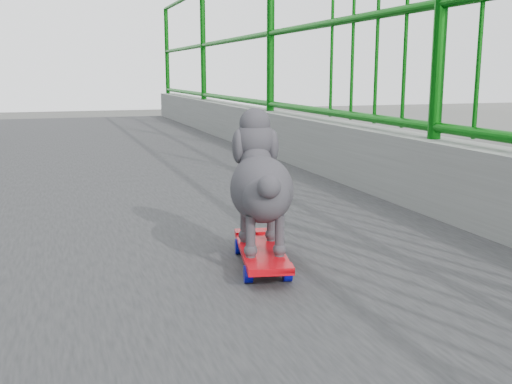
{
  "coord_description": "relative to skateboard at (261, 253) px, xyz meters",
  "views": [
    {
      "loc": [
        -0.13,
        3.85,
        7.57
      ],
      "look_at": [
        0.44,
        5.53,
        7.22
      ],
      "focal_mm": 42.0,
      "sensor_mm": 36.0,
      "label": 1
    }
  ],
  "objects": [
    {
      "name": "skateboard",
      "position": [
        0.0,
        0.0,
        0.0
      ],
      "size": [
        0.21,
        0.45,
        0.06
      ],
      "rotation": [
        0.0,
        0.0,
        -0.21
      ],
      "color": "red",
      "rests_on": "footbridge"
    },
    {
      "name": "poodle",
      "position": [
        0.0,
        0.02,
        0.21
      ],
      "size": [
        0.24,
        0.44,
        0.37
      ],
      "rotation": [
        0.0,
        0.0,
        -0.21
      ],
      "color": "#29272C",
      "rests_on": "skateboard"
    }
  ]
}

